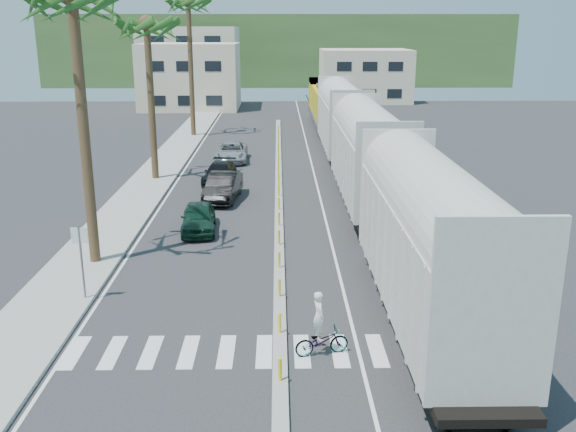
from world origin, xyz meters
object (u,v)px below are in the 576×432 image
object	(u,v)px
street_sign	(81,252)
car_second	(223,187)
cyclist	(321,335)
car_lead	(198,218)

from	to	relation	value
street_sign	car_second	xyz separation A→B (m)	(3.98, 14.70, -1.17)
car_second	cyclist	xyz separation A→B (m)	(4.60, -18.92, -0.13)
street_sign	cyclist	xyz separation A→B (m)	(8.59, -4.22, -1.31)
street_sign	car_lead	distance (m)	9.28
car_second	cyclist	bearing A→B (deg)	-70.42
car_lead	car_second	distance (m)	6.14
car_lead	cyclist	distance (m)	13.89
cyclist	street_sign	bearing A→B (deg)	49.47
street_sign	car_lead	size ratio (longest dim) A/B	0.70
car_second	cyclist	world-z (taller)	cyclist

